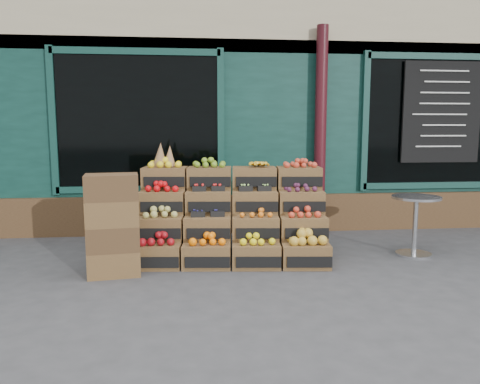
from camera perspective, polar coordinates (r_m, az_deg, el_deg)
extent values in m
plane|color=#3B3B3D|center=(5.44, 2.89, -9.88)|extent=(60.00, 60.00, 0.00)
cube|color=#0F362E|center=(10.38, -1.48, 11.93)|extent=(12.00, 6.00, 4.80)
cube|color=#0F362E|center=(7.42, 0.31, 6.63)|extent=(12.00, 0.12, 3.00)
cube|color=#4B331E|center=(7.47, 0.36, -2.63)|extent=(12.00, 0.18, 0.60)
cube|color=black|center=(7.35, -12.27, 8.39)|extent=(2.40, 0.06, 2.00)
cube|color=black|center=(8.33, 23.06, 7.86)|extent=(2.40, 0.06, 2.00)
cylinder|color=#390D13|center=(7.45, 9.78, 7.29)|extent=(0.18, 0.18, 3.20)
cube|color=black|center=(8.26, 23.38, 8.89)|extent=(1.30, 0.04, 1.60)
cube|color=brown|center=(5.73, -10.04, -7.60)|extent=(0.60, 0.45, 0.28)
cube|color=black|center=(5.54, -10.40, -8.46)|extent=(0.52, 0.07, 0.13)
cube|color=maroon|center=(5.68, -10.09, -5.69)|extent=(0.48, 0.34, 0.11)
cube|color=brown|center=(5.66, -4.07, -7.69)|extent=(0.60, 0.45, 0.28)
cube|color=black|center=(5.47, -4.21, -8.56)|extent=(0.52, 0.07, 0.13)
cube|color=orange|center=(5.61, -4.09, -5.79)|extent=(0.48, 0.34, 0.10)
cube|color=brown|center=(5.65, 1.98, -7.69)|extent=(0.60, 0.45, 0.28)
cube|color=black|center=(5.46, 2.07, -8.56)|extent=(0.52, 0.07, 0.13)
cube|color=yellow|center=(5.61, 1.99, -5.83)|extent=(0.48, 0.34, 0.09)
cube|color=brown|center=(5.71, 7.98, -7.61)|extent=(0.60, 0.45, 0.28)
cube|color=black|center=(5.52, 8.29, -8.47)|extent=(0.52, 0.07, 0.13)
cube|color=gold|center=(5.66, 8.02, -5.57)|extent=(0.48, 0.34, 0.13)
cube|color=brown|center=(5.89, -9.72, -4.31)|extent=(0.60, 0.45, 0.28)
cube|color=black|center=(5.70, -10.05, -5.03)|extent=(0.52, 0.07, 0.13)
cube|color=tan|center=(5.86, -9.76, -2.48)|extent=(0.48, 0.34, 0.10)
cube|color=brown|center=(5.83, -3.95, -4.35)|extent=(0.60, 0.45, 0.28)
cube|color=black|center=(5.63, -4.08, -5.09)|extent=(0.52, 0.07, 0.13)
cube|color=navy|center=(5.80, -3.96, -2.81)|extent=(0.48, 0.34, 0.03)
cube|color=brown|center=(5.82, 1.89, -4.35)|extent=(0.60, 0.45, 0.28)
cube|color=black|center=(5.62, 1.98, -5.08)|extent=(0.52, 0.07, 0.13)
cube|color=orange|center=(5.79, 1.90, -2.60)|extent=(0.48, 0.34, 0.08)
cube|color=brown|center=(5.87, 7.69, -4.30)|extent=(0.60, 0.45, 0.28)
cube|color=black|center=(5.68, 7.98, -5.03)|extent=(0.52, 0.07, 0.13)
cube|color=red|center=(5.84, 7.72, -2.50)|extent=(0.48, 0.34, 0.09)
cube|color=brown|center=(6.07, -9.42, -1.20)|extent=(0.60, 0.45, 0.28)
cube|color=black|center=(5.87, -9.73, -1.80)|extent=(0.52, 0.07, 0.13)
cube|color=red|center=(6.05, -9.46, 0.58)|extent=(0.48, 0.34, 0.10)
cube|color=brown|center=(6.01, -3.84, -1.21)|extent=(0.60, 0.45, 0.28)
cube|color=black|center=(5.81, -3.95, -1.81)|extent=(0.52, 0.07, 0.13)
cube|color=red|center=(5.99, -3.85, 0.32)|extent=(0.48, 0.34, 0.04)
cube|color=brown|center=(6.01, 1.81, -1.21)|extent=(0.60, 0.45, 0.28)
cube|color=black|center=(5.80, 1.89, -1.81)|extent=(0.52, 0.07, 0.13)
cube|color=#A2D564|center=(5.98, 1.82, 0.30)|extent=(0.48, 0.34, 0.03)
cube|color=brown|center=(6.06, 7.41, -1.19)|extent=(0.60, 0.45, 0.28)
cube|color=black|center=(5.86, 7.69, -1.79)|extent=(0.52, 0.07, 0.13)
cube|color=#4A1C38|center=(6.03, 7.44, 0.49)|extent=(0.48, 0.34, 0.07)
cube|color=brown|center=(6.27, -9.14, 1.71)|extent=(0.60, 0.45, 0.28)
cube|color=black|center=(6.07, -9.43, 1.23)|extent=(0.52, 0.07, 0.13)
cube|color=yellow|center=(6.26, -9.17, 3.45)|extent=(0.48, 0.34, 0.10)
cube|color=brown|center=(6.21, -3.73, 1.73)|extent=(0.60, 0.45, 0.28)
cube|color=black|center=(6.01, -3.84, 1.25)|extent=(0.52, 0.07, 0.13)
cube|color=olive|center=(6.20, -3.75, 3.49)|extent=(0.48, 0.34, 0.10)
cube|color=brown|center=(6.21, 1.73, 1.74)|extent=(0.60, 0.45, 0.28)
cube|color=black|center=(6.00, 1.81, 1.26)|extent=(0.52, 0.07, 0.13)
cube|color=gold|center=(6.19, 1.74, 3.46)|extent=(0.48, 0.34, 0.09)
cube|color=brown|center=(6.26, 7.16, 1.73)|extent=(0.60, 0.45, 0.28)
cube|color=black|center=(6.05, 7.42, 1.25)|extent=(0.52, 0.07, 0.13)
cube|color=#C23C26|center=(6.24, 7.19, 3.42)|extent=(0.48, 0.34, 0.08)
cube|color=#4B331E|center=(5.88, -1.02, -7.07)|extent=(2.37, 0.61, 0.28)
cube|color=#4B331E|center=(6.08, -1.00, -5.19)|extent=(2.37, 0.61, 0.57)
cube|color=#4B331E|center=(6.29, -0.99, -3.43)|extent=(2.37, 0.61, 0.85)
cone|color=olive|center=(6.25, -9.70, 4.50)|extent=(0.20, 0.20, 0.33)
cone|color=olive|center=(6.29, -8.57, 4.34)|extent=(0.18, 0.18, 0.28)
cube|color=brown|center=(5.55, -15.06, -8.26)|extent=(0.62, 0.47, 0.29)
cube|color=#4B331E|center=(5.47, -15.17, -5.38)|extent=(0.62, 0.47, 0.29)
cube|color=brown|center=(5.42, -15.28, -2.42)|extent=(0.62, 0.47, 0.29)
cube|color=#4B331E|center=(5.38, -15.39, 0.58)|extent=(0.62, 0.47, 0.29)
cylinder|color=#ACAFB3|center=(6.58, 20.39, -7.11)|extent=(0.46, 0.46, 0.03)
cylinder|color=#ACAFB3|center=(6.49, 20.55, -3.97)|extent=(0.06, 0.06, 0.75)
cylinder|color=#ACAFB3|center=(6.43, 20.71, -0.62)|extent=(0.62, 0.62, 0.03)
imported|color=#18541A|center=(8.00, -12.21, 2.24)|extent=(0.74, 0.56, 1.80)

